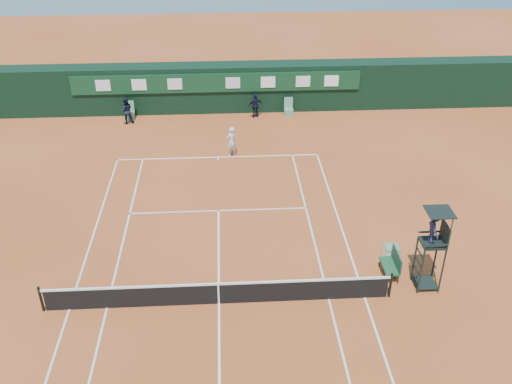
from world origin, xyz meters
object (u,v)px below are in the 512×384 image
tennis_net (218,293)px  cooler (391,253)px  umpire_chair (434,234)px  player (231,142)px  player_bench (393,263)px

tennis_net → cooler: (7.04, 2.24, -0.18)m
umpire_chair → cooler: 2.87m
player → tennis_net: bearing=49.4°
player_bench → tennis_net: bearing=-169.6°
tennis_net → player_bench: size_ratio=10.75×
tennis_net → player_bench: bearing=10.4°
cooler → player: bearing=122.7°
cooler → player: size_ratio=0.37×
cooler → player: player is taller
player_bench → player: 12.36m
umpire_chair → cooler: umpire_chair is taller
tennis_net → cooler: 7.39m
tennis_net → umpire_chair: umpire_chair is taller
umpire_chair → player: bearing=121.9°
tennis_net → cooler: tennis_net is taller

